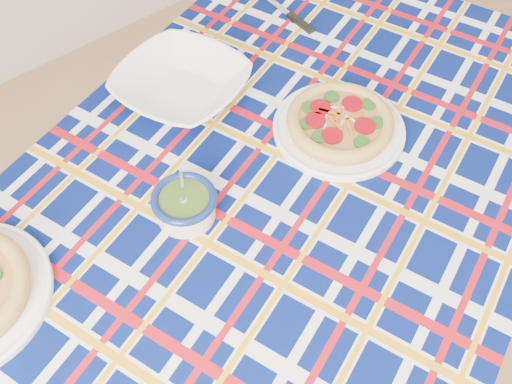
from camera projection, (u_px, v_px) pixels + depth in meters
floor at (403, 332)px, 1.91m from camera, size 4.00×4.00×0.00m
dining_table at (278, 204)px, 1.33m from camera, size 1.97×1.57×0.80m
tablecloth at (278, 198)px, 1.31m from camera, size 2.01×1.61×0.11m
main_focaccia_plate at (340, 122)px, 1.33m from camera, size 0.38×0.38×0.06m
pesto_bowl at (185, 204)px, 1.18m from camera, size 0.18×0.18×0.08m
serving_bowl at (182, 85)px, 1.40m from camera, size 0.39×0.39×0.08m
table_knife at (275, 4)px, 1.65m from camera, size 0.03×0.26×0.01m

